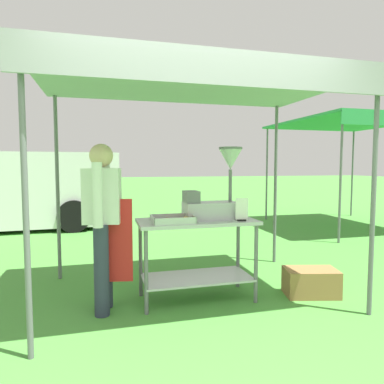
% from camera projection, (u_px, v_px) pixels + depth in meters
% --- Properties ---
extents(ground_plane, '(70.00, 70.00, 0.00)m').
position_uv_depth(ground_plane, '(135.00, 224.00, 8.41)').
color(ground_plane, '#478E38').
extents(stall_canopy, '(3.15, 2.06, 2.30)m').
position_uv_depth(stall_canopy, '(194.00, 88.00, 3.58)').
color(stall_canopy, slate).
rests_on(stall_canopy, ground).
extents(donut_cart, '(1.22, 0.58, 0.84)m').
position_uv_depth(donut_cart, '(197.00, 242.00, 3.61)').
color(donut_cart, '#B7B7BC').
rests_on(donut_cart, ground).
extents(donut_tray, '(0.41, 0.31, 0.07)m').
position_uv_depth(donut_tray, '(174.00, 221.00, 3.39)').
color(donut_tray, '#B7B7BC').
rests_on(donut_tray, donut_cart).
extents(donut_fryer, '(0.62, 0.28, 0.76)m').
position_uv_depth(donut_fryer, '(215.00, 194.00, 3.64)').
color(donut_fryer, '#B7B7BC').
rests_on(donut_fryer, donut_cart).
extents(menu_sign, '(0.13, 0.05, 0.23)m').
position_uv_depth(menu_sign, '(242.00, 211.00, 3.51)').
color(menu_sign, black).
rests_on(menu_sign, donut_cart).
extents(vendor, '(0.46, 0.54, 1.61)m').
position_uv_depth(vendor, '(103.00, 219.00, 3.29)').
color(vendor, '#2D3347').
rests_on(vendor, ground).
extents(supply_crate, '(0.61, 0.45, 0.29)m').
position_uv_depth(supply_crate, '(311.00, 282.00, 3.75)').
color(supply_crate, olive).
rests_on(supply_crate, ground).
extents(neighbour_tent, '(2.82, 3.09, 2.41)m').
position_uv_depth(neighbour_tent, '(351.00, 125.00, 7.81)').
color(neighbour_tent, slate).
rests_on(neighbour_tent, ground).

